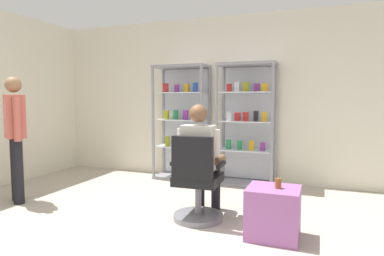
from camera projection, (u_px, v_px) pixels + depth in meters
name	position (u px, v px, depth m)	size (l,w,h in m)	color
ground_plane	(121.00, 250.00, 2.99)	(7.20, 7.20, 0.00)	#B2A899
back_wall	(218.00, 99.00, 5.66)	(6.00, 0.10, 2.70)	silver
display_cabinet_left	(183.00, 121.00, 5.67)	(0.90, 0.45, 1.90)	gray
display_cabinet_right	(247.00, 123.00, 5.28)	(0.90, 0.45, 1.90)	gray
office_chair	(197.00, 186.00, 3.68)	(0.57, 0.56, 0.96)	slate
seated_shopkeeper	(201.00, 155.00, 3.81)	(0.50, 0.58, 1.29)	black
storage_crate	(273.00, 213.00, 3.26)	(0.49, 0.45, 0.49)	#9E599E
tea_glass	(278.00, 183.00, 3.21)	(0.06, 0.06, 0.10)	brown
standing_customer	(15.00, 131.00, 4.33)	(0.45, 0.38, 1.63)	black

